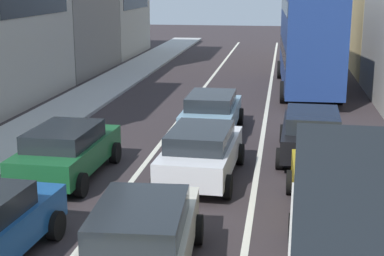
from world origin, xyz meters
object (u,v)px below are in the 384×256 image
sedan_centre_lane_second (141,238)px  coupe_centre_lane_fourth (212,112)px  hatchback_centre_lane_third (201,151)px  wagon_right_lane_far (312,132)px  bus_mid_queue_primary (309,34)px  sedan_right_lane_behind_truck (333,186)px  sedan_left_lane_third (67,150)px

sedan_centre_lane_second → coupe_centre_lane_fourth: size_ratio=1.02×
sedan_centre_lane_second → hatchback_centre_lane_third: same height
wagon_right_lane_far → sedan_centre_lane_second: bearing=159.3°
hatchback_centre_lane_third → bus_mid_queue_primary: 14.65m
sedan_centre_lane_second → sedan_right_lane_behind_truck: 5.03m
sedan_centre_lane_second → bus_mid_queue_primary: (3.66, 19.84, 2.03)m
hatchback_centre_lane_third → coupe_centre_lane_fourth: same height
sedan_right_lane_behind_truck → sedan_centre_lane_second: bearing=131.3°
sedan_centre_lane_second → hatchback_centre_lane_third: size_ratio=1.01×
sedan_centre_lane_second → wagon_right_lane_far: 9.01m
coupe_centre_lane_fourth → sedan_right_lane_behind_truck: 8.26m
sedan_right_lane_behind_truck → wagon_right_lane_far: same height
coupe_centre_lane_fourth → sedan_right_lane_behind_truck: size_ratio=1.00×
hatchback_centre_lane_third → sedan_left_lane_third: (-3.74, -0.45, 0.00)m
sedan_centre_lane_second → hatchback_centre_lane_third: (0.30, 5.72, 0.00)m
sedan_right_lane_behind_truck → wagon_right_lane_far: 4.95m
hatchback_centre_lane_third → coupe_centre_lane_fourth: bearing=5.8°
wagon_right_lane_far → sedan_left_lane_third: bearing=115.7°
sedan_right_lane_behind_truck → bus_mid_queue_primary: 16.57m
wagon_right_lane_far → sedan_right_lane_behind_truck: bearing=-174.9°
coupe_centre_lane_fourth → bus_mid_queue_primary: size_ratio=0.41×
sedan_right_lane_behind_truck → hatchback_centre_lane_third: bearing=54.7°
sedan_centre_lane_second → sedan_left_lane_third: same height
sedan_left_lane_third → sedan_right_lane_behind_truck: size_ratio=1.00×
coupe_centre_lane_fourth → bus_mid_queue_primary: (3.69, 9.09, 2.03)m
sedan_centre_lane_second → hatchback_centre_lane_third: 5.73m
sedan_right_lane_behind_truck → bus_mid_queue_primary: (-0.06, 16.45, 2.03)m
sedan_left_lane_third → sedan_right_lane_behind_truck: same height
sedan_left_lane_third → wagon_right_lane_far: bearing=-64.9°
bus_mid_queue_primary → wagon_right_lane_far: bearing=177.0°
coupe_centre_lane_fourth → wagon_right_lane_far: size_ratio=0.99×
hatchback_centre_lane_third → wagon_right_lane_far: (3.12, 2.61, 0.00)m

